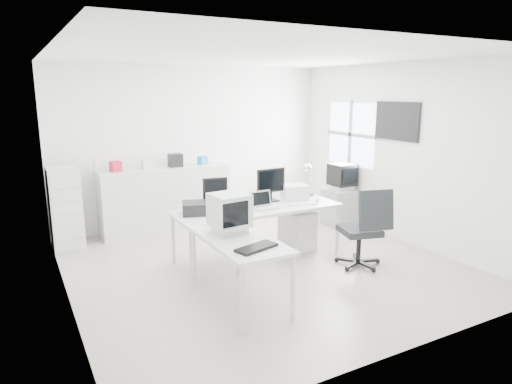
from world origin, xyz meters
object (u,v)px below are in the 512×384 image
lcd_monitor_small (215,193)px  laptop (265,201)px  drawer_pedestal (297,230)px  sideboard (166,199)px  laser_printer (294,192)px  tv_cabinet (341,207)px  main_desk (258,233)px  crt_monitor (230,215)px  office_chair (360,227)px  filing_cabinet (65,209)px  inkjet_printer (199,208)px  crt_tv (342,177)px  side_desk (240,270)px  lcd_monitor_large (271,185)px

lcd_monitor_small → laptop: lcd_monitor_small is taller
drawer_pedestal → sideboard: sideboard is taller
laser_printer → tv_cabinet: size_ratio=0.59×
main_desk → crt_monitor: 1.34m
office_chair → filing_cabinet: size_ratio=0.88×
laptop → tv_cabinet: (2.09, 0.90, -0.54)m
drawer_pedestal → inkjet_printer: size_ratio=1.34×
tv_cabinet → crt_tv: size_ratio=1.29×
main_desk → side_desk: 1.39m
crt_monitor → sideboard: crt_monitor is taller
side_desk → lcd_monitor_large: (1.20, 1.35, 0.62)m
side_desk → lcd_monitor_large: 1.91m
crt_monitor → tv_cabinet: bearing=23.5°
laptop → tv_cabinet: laptop is taller
crt_monitor → filing_cabinet: filing_cabinet is taller
main_desk → filing_cabinet: bearing=143.4°
crt_monitor → main_desk: bearing=39.7°
lcd_monitor_large → office_chair: 1.44m
office_chair → side_desk: bearing=-158.9°
side_desk → sideboard: 3.07m
tv_cabinet → crt_tv: (0.00, 0.00, 0.55)m
lcd_monitor_small → crt_tv: size_ratio=0.88×
side_desk → lcd_monitor_large: bearing=48.4°
inkjet_printer → laptop: bearing=6.4°
lcd_monitor_large → sideboard: size_ratio=0.22×
filing_cabinet → crt_tv: bearing=-11.9°
inkjet_printer → side_desk: bearing=-71.1°
office_chair → crt_tv: (1.07, 1.71, 0.31)m
crt_monitor → crt_tv: bearing=23.5°
crt_monitor → sideboard: 2.85m
main_desk → sideboard: 2.11m
side_desk → tv_cabinet: size_ratio=2.18×
laser_printer → laptop: bearing=-138.7°
inkjet_printer → sideboard: (0.11, 1.87, -0.28)m
office_chair → laser_printer: bearing=121.5°
side_desk → drawer_pedestal: side_desk is taller
crt_monitor → filing_cabinet: size_ratio=0.34×
main_desk → crt_tv: size_ratio=4.80×
main_desk → lcd_monitor_large: (0.35, 0.25, 0.62)m
main_desk → tv_cabinet: main_desk is taller
drawer_pedestal → lcd_monitor_large: 0.80m
side_desk → laser_printer: (1.60, 1.32, 0.48)m
inkjet_printer → lcd_monitor_large: lcd_monitor_large is taller
lcd_monitor_small → crt_monitor: (-0.30, -1.10, -0.01)m
laptop → office_chair: office_chair is taller
drawer_pedestal → sideboard: size_ratio=0.27×
office_chair → crt_tv: bearing=73.5°
office_chair → filing_cabinet: 4.34m
lcd_monitor_small → side_desk: bearing=-95.4°
lcd_monitor_large → filing_cabinet: size_ratio=0.39×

